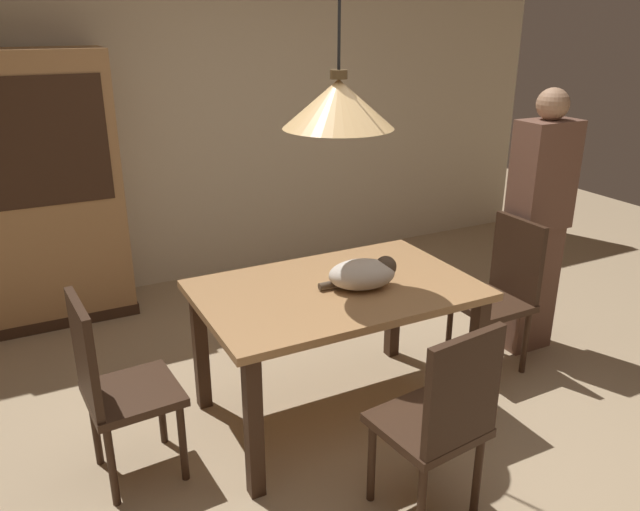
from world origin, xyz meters
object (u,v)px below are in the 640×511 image
(cat_sleeping, at_px, (364,274))
(hutch_bookcase, at_px, (35,199))
(person_standing, at_px, (537,224))
(dining_table, at_px, (336,305))
(chair_left_side, at_px, (113,383))
(chair_near_front, at_px, (441,418))
(chair_right_side, at_px, (501,288))
(pendant_lamp, at_px, (338,103))

(cat_sleeping, bearing_deg, hutch_bookcase, 124.25)
(hutch_bookcase, height_order, person_standing, hutch_bookcase)
(person_standing, bearing_deg, dining_table, -176.03)
(dining_table, xyz_separation_m, chair_left_side, (-1.13, -0.01, -0.14))
(cat_sleeping, bearing_deg, person_standing, 7.42)
(chair_left_side, bearing_deg, chair_near_front, -37.50)
(dining_table, distance_m, chair_right_side, 1.14)
(chair_near_front, xyz_separation_m, cat_sleeping, (0.11, 0.80, 0.32))
(chair_left_side, height_order, cat_sleeping, chair_left_side)
(chair_left_side, xyz_separation_m, pendant_lamp, (1.13, 0.01, 1.15))
(dining_table, distance_m, pendant_lamp, 1.01)
(pendant_lamp, bearing_deg, person_standing, 3.97)
(dining_table, relative_size, hutch_bookcase, 0.76)
(dining_table, relative_size, person_standing, 0.85)
(pendant_lamp, distance_m, hutch_bookcase, 2.44)
(chair_left_side, relative_size, chair_right_side, 1.00)
(chair_left_side, bearing_deg, person_standing, 2.36)
(chair_right_side, xyz_separation_m, pendant_lamp, (-1.13, -0.00, 1.15))
(chair_near_front, bearing_deg, pendant_lamp, 90.59)
(chair_left_side, distance_m, chair_right_side, 2.26)
(chair_left_side, xyz_separation_m, cat_sleeping, (1.24, -0.07, 0.32))
(chair_left_side, height_order, pendant_lamp, pendant_lamp)
(chair_left_side, relative_size, chair_near_front, 1.00)
(dining_table, height_order, person_standing, person_standing)
(dining_table, height_order, cat_sleeping, cat_sleeping)
(chair_near_front, height_order, pendant_lamp, pendant_lamp)
(chair_right_side, height_order, cat_sleeping, chair_right_side)
(chair_left_side, distance_m, hutch_bookcase, 1.98)
(dining_table, height_order, pendant_lamp, pendant_lamp)
(chair_left_side, bearing_deg, chair_right_side, 0.17)
(hutch_bookcase, bearing_deg, cat_sleeping, -55.75)
(dining_table, relative_size, cat_sleeping, 3.49)
(hutch_bookcase, distance_m, person_standing, 3.28)
(chair_left_side, bearing_deg, cat_sleeping, -3.17)
(pendant_lamp, bearing_deg, chair_near_front, -89.41)
(chair_near_front, distance_m, pendant_lamp, 1.45)
(chair_left_side, relative_size, pendant_lamp, 0.72)
(chair_near_front, xyz_separation_m, person_standing, (1.45, 0.98, 0.32))
(pendant_lamp, height_order, hutch_bookcase, pendant_lamp)
(person_standing, bearing_deg, chair_right_side, -163.41)
(dining_table, bearing_deg, cat_sleeping, -32.67)
(cat_sleeping, xyz_separation_m, person_standing, (1.35, 0.18, 0.01))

